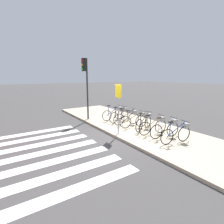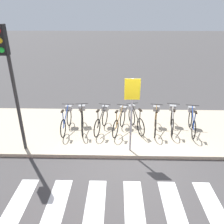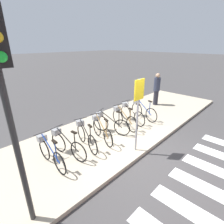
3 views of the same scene
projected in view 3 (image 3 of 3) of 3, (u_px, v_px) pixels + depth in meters
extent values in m
plane|color=#423F3F|center=(143.00, 157.00, 5.56)|extent=(120.00, 120.00, 0.00)
cube|color=#B7A88E|center=(104.00, 136.00, 6.68)|extent=(14.87, 3.56, 0.12)
torus|color=black|center=(60.00, 163.00, 4.56)|extent=(0.06, 0.65, 0.65)
torus|color=black|center=(44.00, 150.00, 5.15)|extent=(0.06, 0.65, 0.65)
cylinder|color=navy|center=(50.00, 148.00, 4.76)|extent=(0.06, 0.91, 0.55)
cylinder|color=navy|center=(56.00, 152.00, 4.54)|extent=(0.03, 0.03, 0.58)
cube|color=black|center=(54.00, 142.00, 4.42)|extent=(0.08, 0.20, 0.04)
cylinder|color=#262626|center=(42.00, 133.00, 4.95)|extent=(0.46, 0.04, 0.02)
cube|color=gray|center=(42.00, 138.00, 5.05)|extent=(0.25, 0.21, 0.18)
torus|color=black|center=(79.00, 152.00, 5.04)|extent=(0.12, 0.65, 0.65)
torus|color=black|center=(59.00, 142.00, 5.52)|extent=(0.12, 0.65, 0.65)
cylinder|color=black|center=(67.00, 139.00, 5.18)|extent=(0.15, 0.90, 0.55)
cylinder|color=black|center=(75.00, 142.00, 5.00)|extent=(0.04, 0.04, 0.58)
cube|color=black|center=(74.00, 132.00, 4.88)|extent=(0.10, 0.21, 0.04)
cylinder|color=#262626|center=(57.00, 127.00, 5.32)|extent=(0.46, 0.09, 0.02)
cube|color=gray|center=(56.00, 132.00, 5.41)|extent=(0.26, 0.23, 0.18)
torus|color=black|center=(93.00, 145.00, 5.39)|extent=(0.20, 0.64, 0.65)
torus|color=black|center=(81.00, 133.00, 6.09)|extent=(0.20, 0.64, 0.65)
cylinder|color=black|center=(86.00, 132.00, 5.64)|extent=(0.26, 0.89, 0.55)
cylinder|color=black|center=(90.00, 135.00, 5.37)|extent=(0.04, 0.04, 0.58)
cube|color=black|center=(90.00, 126.00, 5.26)|extent=(0.12, 0.21, 0.04)
cylinder|color=#262626|center=(80.00, 119.00, 5.88)|extent=(0.45, 0.14, 0.02)
cube|color=gray|center=(80.00, 123.00, 5.99)|extent=(0.28, 0.25, 0.18)
torus|color=black|center=(108.00, 138.00, 5.78)|extent=(0.23, 0.63, 0.65)
torus|color=black|center=(97.00, 127.00, 6.51)|extent=(0.23, 0.63, 0.65)
cylinder|color=olive|center=(102.00, 126.00, 6.05)|extent=(0.30, 0.88, 0.55)
cylinder|color=olive|center=(106.00, 129.00, 5.78)|extent=(0.04, 0.04, 0.58)
cube|color=black|center=(106.00, 120.00, 5.66)|extent=(0.13, 0.21, 0.04)
cylinder|color=#262626|center=(96.00, 114.00, 6.30)|extent=(0.45, 0.16, 0.02)
cube|color=gray|center=(96.00, 118.00, 6.41)|extent=(0.29, 0.26, 0.18)
torus|color=black|center=(122.00, 128.00, 6.48)|extent=(0.23, 0.63, 0.65)
torus|color=black|center=(101.00, 123.00, 6.84)|extent=(0.23, 0.63, 0.65)
cylinder|color=black|center=(111.00, 119.00, 6.56)|extent=(0.30, 0.88, 0.55)
cylinder|color=black|center=(119.00, 120.00, 6.42)|extent=(0.04, 0.04, 0.58)
cube|color=black|center=(119.00, 112.00, 6.30)|extent=(0.13, 0.21, 0.04)
cylinder|color=#262626|center=(101.00, 110.00, 6.64)|extent=(0.45, 0.16, 0.02)
cube|color=gray|center=(100.00, 114.00, 6.73)|extent=(0.29, 0.26, 0.18)
torus|color=black|center=(132.00, 124.00, 6.74)|extent=(0.14, 0.65, 0.65)
torus|color=black|center=(118.00, 117.00, 7.41)|extent=(0.14, 0.65, 0.65)
cylinder|color=olive|center=(125.00, 115.00, 6.98)|extent=(0.18, 0.90, 0.55)
cylinder|color=olive|center=(130.00, 116.00, 6.73)|extent=(0.04, 0.04, 0.58)
cube|color=black|center=(131.00, 109.00, 6.61)|extent=(0.10, 0.21, 0.04)
cylinder|color=#262626|center=(118.00, 105.00, 7.20)|extent=(0.46, 0.10, 0.02)
cube|color=gray|center=(117.00, 109.00, 7.31)|extent=(0.27, 0.24, 0.18)
torus|color=black|center=(139.00, 119.00, 7.20)|extent=(0.16, 0.64, 0.65)
torus|color=black|center=(126.00, 112.00, 7.88)|extent=(0.16, 0.64, 0.65)
cylinder|color=beige|center=(132.00, 110.00, 7.45)|extent=(0.21, 0.90, 0.55)
cylinder|color=beige|center=(138.00, 112.00, 7.19)|extent=(0.04, 0.04, 0.58)
cube|color=black|center=(138.00, 104.00, 7.07)|extent=(0.11, 0.21, 0.04)
cylinder|color=#262626|center=(126.00, 101.00, 7.68)|extent=(0.46, 0.11, 0.02)
cube|color=gray|center=(125.00, 104.00, 7.78)|extent=(0.27, 0.24, 0.18)
torus|color=black|center=(151.00, 115.00, 7.58)|extent=(0.15, 0.65, 0.65)
torus|color=black|center=(137.00, 109.00, 8.24)|extent=(0.15, 0.65, 0.65)
cylinder|color=navy|center=(144.00, 107.00, 7.81)|extent=(0.18, 0.90, 0.55)
cylinder|color=navy|center=(150.00, 108.00, 7.56)|extent=(0.04, 0.04, 0.58)
cube|color=black|center=(150.00, 101.00, 7.45)|extent=(0.10, 0.21, 0.04)
cylinder|color=#262626|center=(137.00, 98.00, 8.04)|extent=(0.46, 0.10, 0.02)
cube|color=gray|center=(137.00, 102.00, 8.14)|extent=(0.27, 0.24, 0.18)
cylinder|color=#23232D|center=(156.00, 98.00, 9.74)|extent=(0.26, 0.26, 0.80)
cylinder|color=#2D3347|center=(157.00, 84.00, 9.45)|extent=(0.34, 0.34, 0.71)
sphere|color=tan|center=(158.00, 75.00, 9.28)|extent=(0.23, 0.23, 0.23)
cylinder|color=#2D2D2D|center=(14.00, 137.00, 2.81)|extent=(0.10, 0.10, 3.71)
sphere|color=green|center=(1.00, 57.00, 2.17)|extent=(0.14, 0.14, 0.14)
cylinder|color=#99999E|center=(137.00, 117.00, 5.28)|extent=(0.06, 0.06, 2.32)
cube|color=yellow|center=(139.00, 90.00, 4.95)|extent=(0.44, 0.03, 0.60)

